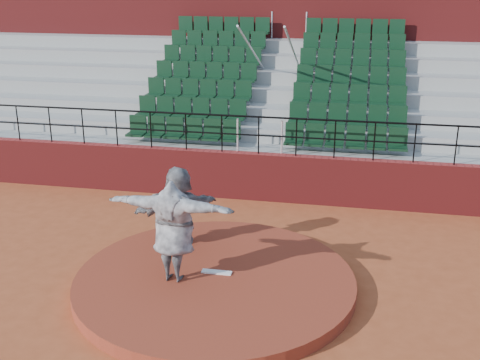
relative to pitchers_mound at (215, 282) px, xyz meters
name	(u,v)px	position (x,y,z in m)	size (l,w,h in m)	color
ground	(215,288)	(0.00, 0.00, -0.12)	(90.00, 90.00, 0.00)	#A44825
pitchers_mound	(215,282)	(0.00, 0.00, 0.00)	(5.50, 5.50, 0.25)	maroon
pitching_rubber	(217,272)	(0.00, 0.15, 0.14)	(0.60, 0.15, 0.03)	white
boundary_wall	(258,176)	(0.00, 5.00, 0.53)	(24.00, 0.30, 1.30)	maroon
wall_railing	(259,127)	(0.00, 5.00, 1.90)	(24.04, 0.05, 1.03)	black
seating_deck	(278,118)	(0.00, 8.65, 1.32)	(24.00, 5.97, 4.63)	#989792
press_box_facade	(293,38)	(0.00, 12.60, 3.43)	(24.00, 3.00, 7.10)	maroon
pitcher	(173,231)	(-0.74, -0.23, 1.14)	(2.49, 0.68, 2.03)	black
fielder	(179,211)	(-1.11, 1.32, 0.88)	(1.87, 0.60, 2.02)	black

